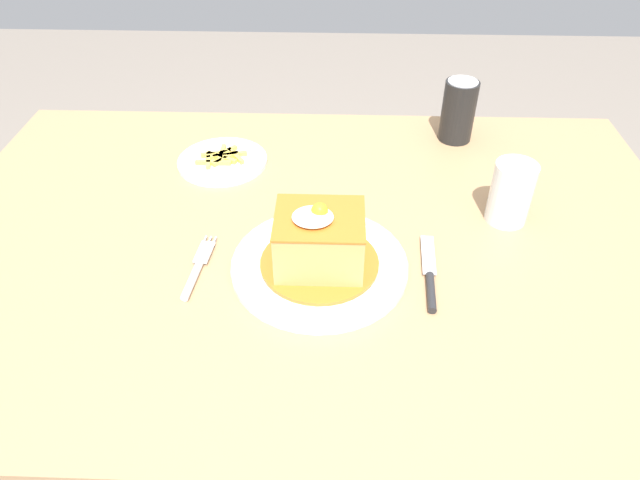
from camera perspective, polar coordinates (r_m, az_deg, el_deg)
ground_plane at (r=1.49m, az=-0.62°, el=-21.70°), size 6.00×6.00×0.00m
dining_table at (r=1.00m, az=-0.87°, el=-4.24°), size 1.25×0.85×0.72m
main_plate at (r=0.86m, az=-0.05°, el=-2.44°), size 0.27×0.27×0.02m
sandwich_meal at (r=0.83m, az=-0.07°, el=-0.20°), size 0.18×0.18×0.11m
fork at (r=0.87m, az=-12.21°, el=-3.04°), size 0.03×0.14×0.01m
knife at (r=0.85m, az=10.89°, el=-4.01°), size 0.03×0.17×0.01m
soda_can at (r=1.20m, az=13.58°, el=12.37°), size 0.07×0.07×0.12m
drinking_glass at (r=0.99m, az=18.36°, el=4.13°), size 0.07×0.07×0.10m
side_plate_fries at (r=1.12m, az=-9.66°, el=7.78°), size 0.17×0.17×0.02m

